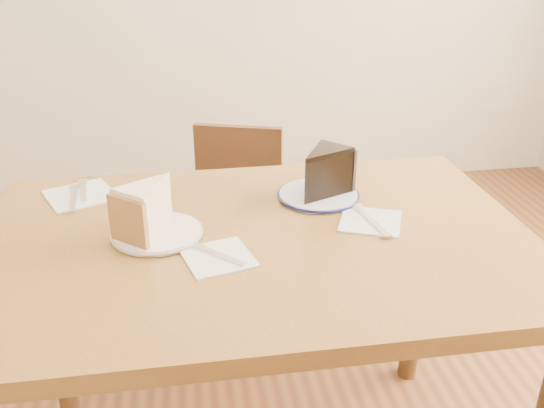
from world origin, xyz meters
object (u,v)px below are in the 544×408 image
at_px(plate_navy, 318,195).
at_px(chocolate_cake, 321,176).
at_px(table, 258,274).
at_px(carrot_cake, 151,209).
at_px(plate_cream, 157,233).
at_px(chair_far, 233,226).

relative_size(plate_navy, chocolate_cake, 1.41).
xyz_separation_m(table, plate_navy, (0.17, 0.17, 0.10)).
height_order(carrot_cake, chocolate_cake, chocolate_cake).
distance_m(table, chocolate_cake, 0.29).
bearing_deg(carrot_cake, plate_navy, 58.87).
distance_m(plate_cream, chocolate_cake, 0.42).
relative_size(chair_far, carrot_cake, 5.54).
relative_size(table, plate_navy, 6.23).
xyz_separation_m(plate_cream, carrot_cake, (-0.01, 0.01, 0.06)).
bearing_deg(plate_cream, chocolate_cake, 17.55).
xyz_separation_m(carrot_cake, chocolate_cake, (0.40, 0.12, 0.00)).
distance_m(plate_cream, carrot_cake, 0.06).
bearing_deg(chocolate_cake, chair_far, -25.69).
xyz_separation_m(chair_far, carrot_cake, (-0.23, -0.67, 0.40)).
bearing_deg(plate_cream, carrot_cake, 145.98).
distance_m(chair_far, plate_cream, 0.80).
distance_m(carrot_cake, chocolate_cake, 0.42).
relative_size(table, plate_cream, 6.31).
bearing_deg(chocolate_cake, table, 89.35).
bearing_deg(table, chocolate_cake, 41.87).
distance_m(table, plate_navy, 0.27).
bearing_deg(plate_cream, chair_far, 71.74).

